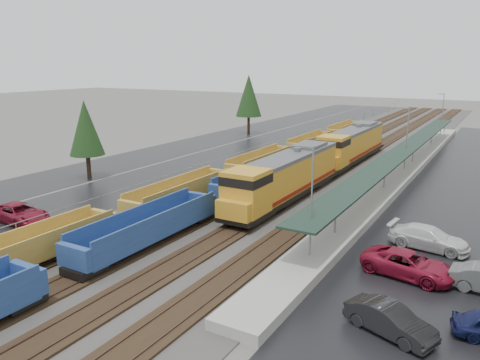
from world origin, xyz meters
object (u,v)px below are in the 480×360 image
(well_string_blue, at_px, (212,201))
(locomotive_lead, at_px, (285,177))
(parked_car_west_c, at_px, (20,213))
(parked_car_east_a, at_px, (390,320))
(locomotive_trail, at_px, (352,145))
(parked_car_east_c, at_px, (429,238))
(well_string_yellow, at_px, (227,176))
(parked_car_east_b, at_px, (408,265))

(well_string_blue, bearing_deg, locomotive_lead, 58.16)
(parked_car_west_c, height_order, parked_car_east_a, parked_car_west_c)
(locomotive_trail, distance_m, parked_car_east_a, 41.26)
(well_string_blue, relative_size, parked_car_east_c, 17.49)
(well_string_blue, height_order, parked_car_east_a, well_string_blue)
(well_string_yellow, height_order, parked_car_east_c, well_string_yellow)
(locomotive_lead, bearing_deg, well_string_yellow, 162.37)
(well_string_yellow, xyz_separation_m, parked_car_east_b, (21.46, -13.18, -0.32))
(parked_car_west_c, bearing_deg, parked_car_east_a, -89.20)
(parked_car_east_a, bearing_deg, well_string_blue, 77.93)
(well_string_blue, bearing_deg, parked_car_east_b, -13.52)
(well_string_yellow, bearing_deg, locomotive_trail, 66.57)
(parked_car_east_a, height_order, parked_car_east_b, parked_car_east_b)
(parked_car_west_c, relative_size, parked_car_east_b, 1.01)
(parked_car_west_c, relative_size, parked_car_east_a, 1.26)
(locomotive_trail, bearing_deg, well_string_blue, -98.29)
(well_string_yellow, height_order, parked_car_east_a, well_string_yellow)
(locomotive_trail, xyz_separation_m, parked_car_east_b, (13.46, -31.64, -1.73))
(locomotive_trail, xyz_separation_m, parked_car_east_c, (13.82, -26.23, -1.71))
(locomotive_trail, distance_m, parked_car_east_b, 34.43)
(locomotive_lead, xyz_separation_m, parked_car_west_c, (-16.69, -16.36, -1.72))
(well_string_blue, height_order, parked_car_east_b, well_string_blue)
(well_string_yellow, distance_m, parked_car_west_c, 20.80)
(parked_car_east_b, bearing_deg, locomotive_trail, 33.06)
(well_string_blue, xyz_separation_m, parked_car_east_b, (17.46, -4.20, -0.39))
(well_string_yellow, relative_size, parked_car_west_c, 16.71)
(parked_car_east_a, bearing_deg, parked_car_west_c, 107.54)
(locomotive_lead, height_order, locomotive_trail, same)
(well_string_yellow, distance_m, parked_car_east_c, 23.16)
(well_string_yellow, xyz_separation_m, parked_car_east_a, (21.96, -20.33, -0.36))
(well_string_yellow, xyz_separation_m, parked_car_west_c, (-8.69, -18.90, -0.32))
(locomotive_lead, distance_m, well_string_blue, 7.70)
(parked_car_east_c, bearing_deg, locomotive_trail, 33.11)
(parked_car_east_b, bearing_deg, well_string_blue, 86.49)
(locomotive_trail, bearing_deg, locomotive_lead, -90.00)
(well_string_blue, distance_m, parked_car_west_c, 16.11)
(parked_car_east_c, bearing_deg, parked_car_east_a, -174.02)
(parked_car_east_b, relative_size, parked_car_east_c, 1.02)
(well_string_blue, xyz_separation_m, parked_car_east_a, (17.96, -11.35, -0.43))
(parked_car_west_c, xyz_separation_m, parked_car_east_a, (30.65, -1.43, -0.05))
(locomotive_trail, bearing_deg, parked_car_east_a, -70.21)
(locomotive_lead, xyz_separation_m, parked_car_east_a, (13.96, -17.79, -1.77))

